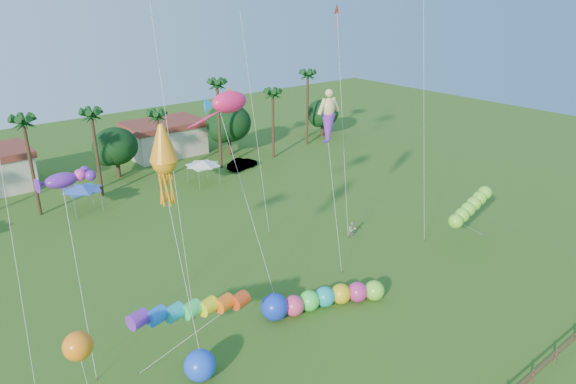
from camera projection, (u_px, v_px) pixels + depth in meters
ground at (390, 373)px, 31.84m from camera, size 160.00×160.00×0.00m
tree_line at (138, 142)px, 64.01m from camera, size 69.46×8.91×11.00m
buildings_row at (71, 159)px, 65.27m from camera, size 35.00×7.00×4.00m
tent_row at (84, 189)px, 53.45m from camera, size 31.00×4.00×0.60m
car_b at (242, 164)px, 67.44m from camera, size 4.46×2.26×1.40m
spectator_b at (352, 230)px, 48.83m from camera, size 0.98×0.93×1.60m
caterpillar_inflatable at (319, 299)px, 37.88m from camera, size 9.47×4.89×1.99m
blue_ball at (200, 365)px, 31.02m from camera, size 1.95×1.95×1.95m
rainbow_tube at (215, 311)px, 32.39m from camera, size 8.75×2.11×3.76m
green_worm at (456, 221)px, 44.37m from camera, size 9.64×2.06×4.20m
orange_ball_kite at (78, 346)px, 24.66m from camera, size 1.89×1.89×6.92m
merman_kite at (328, 121)px, 42.62m from camera, size 3.00×5.04×14.17m
fish_kite at (229, 102)px, 37.90m from camera, size 4.36×6.77×15.28m
squid_kite at (164, 162)px, 29.51m from camera, size 2.07×4.80×15.23m
lobster_kite at (61, 181)px, 30.74m from camera, size 3.83×5.90×12.14m
delta_kite_red at (337, 15)px, 45.35m from camera, size 2.15×4.48×20.96m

